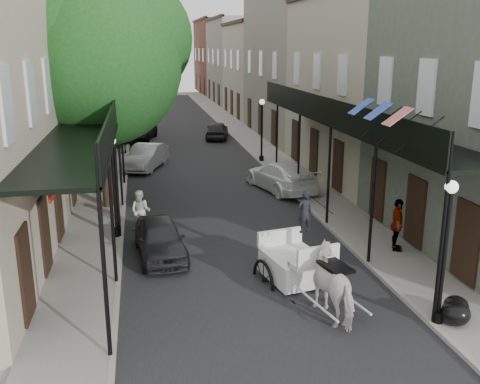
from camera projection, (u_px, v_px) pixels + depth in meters
name	position (u px, v px, depth m)	size (l,w,h in m)	color
ground	(262.00, 304.00, 14.77)	(140.00, 140.00, 0.00)	gray
road	(191.00, 159.00, 33.72)	(8.00, 90.00, 0.01)	black
sidewalk_left	(110.00, 161.00, 32.81)	(2.20, 90.00, 0.12)	gray
sidewalk_right	(268.00, 155.00, 34.60)	(2.20, 90.00, 0.12)	gray
building_row_left	(63.00, 68.00, 40.27)	(5.00, 80.00, 10.50)	#A69C85
building_row_right	(283.00, 66.00, 43.34)	(5.00, 80.00, 10.50)	gray
gallery_left	(92.00, 126.00, 19.45)	(2.20, 18.05, 4.88)	black
gallery_right	(341.00, 120.00, 21.16)	(2.20, 18.05, 4.88)	black
tree_near	(109.00, 56.00, 21.94)	(7.31, 6.80, 9.63)	#382619
tree_far	(119.00, 62.00, 35.37)	(6.45, 6.00, 8.61)	#382619
lamppost_right_near	(445.00, 251.00, 13.06)	(0.32, 0.32, 3.71)	black
lamppost_left	(114.00, 185.00, 19.18)	(0.32, 0.32, 3.71)	black
lamppost_right_far	(262.00, 129.00, 32.01)	(0.32, 0.32, 3.71)	black
horse	(337.00, 285.00, 13.90)	(0.96, 2.12, 1.79)	silver
carriage	(288.00, 240.00, 16.31)	(2.15, 2.89, 2.99)	black
pedestrian_walking	(141.00, 211.00, 20.34)	(0.78, 0.61, 1.61)	beige
pedestrian_sidewalk_left	(123.00, 139.00, 34.68)	(1.15, 0.66, 1.78)	gray
pedestrian_sidewalk_right	(397.00, 225.00, 18.10)	(1.07, 0.44, 1.82)	gray
car_left_near	(160.00, 239.00, 17.92)	(1.52, 3.77, 1.28)	black
car_left_mid	(146.00, 157.00, 30.74)	(1.48, 4.25, 1.40)	#A6A7AC
car_left_far	(138.00, 131.00, 40.16)	(2.17, 4.71, 1.31)	black
car_right_near	(281.00, 176.00, 26.19)	(1.99, 4.89, 1.42)	white
car_right_far	(217.00, 130.00, 40.65)	(1.57, 3.90, 1.33)	black
trash_bags	(456.00, 310.00, 13.56)	(0.98, 1.13, 0.62)	black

